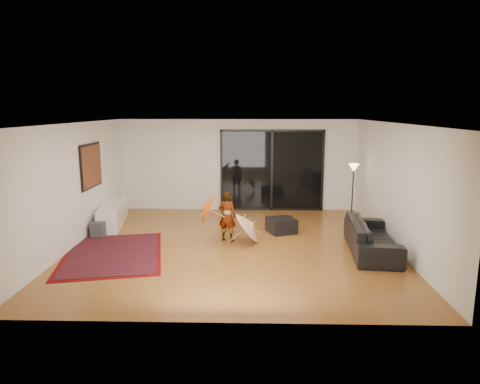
{
  "coord_description": "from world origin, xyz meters",
  "views": [
    {
      "loc": [
        0.39,
        -9.12,
        3.0
      ],
      "look_at": [
        0.13,
        0.62,
        1.1
      ],
      "focal_mm": 32.0,
      "sensor_mm": 36.0,
      "label": 1
    }
  ],
  "objects_px": {
    "media_console": "(113,214)",
    "child": "(227,216)",
    "sofa": "(372,237)",
    "ottoman": "(281,225)"
  },
  "relations": [
    {
      "from": "sofa",
      "to": "child",
      "type": "relative_size",
      "value": 1.97
    },
    {
      "from": "media_console",
      "to": "child",
      "type": "bearing_deg",
      "value": -32.56
    },
    {
      "from": "sofa",
      "to": "child",
      "type": "bearing_deg",
      "value": 82.86
    },
    {
      "from": "media_console",
      "to": "child",
      "type": "distance_m",
      "value": 3.39
    },
    {
      "from": "sofa",
      "to": "media_console",
      "type": "bearing_deg",
      "value": 77.24
    },
    {
      "from": "media_console",
      "to": "child",
      "type": "xyz_separation_m",
      "value": [
        3.09,
        -1.35,
        0.3
      ]
    },
    {
      "from": "ottoman",
      "to": "child",
      "type": "bearing_deg",
      "value": -150.58
    },
    {
      "from": "media_console",
      "to": "sofa",
      "type": "xyz_separation_m",
      "value": [
        6.2,
        -2.05,
        0.05
      ]
    },
    {
      "from": "sofa",
      "to": "ottoman",
      "type": "xyz_separation_m",
      "value": [
        -1.81,
        1.43,
        -0.16
      ]
    },
    {
      "from": "ottoman",
      "to": "child",
      "type": "xyz_separation_m",
      "value": [
        -1.3,
        -0.73,
        0.4
      ]
    }
  ]
}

